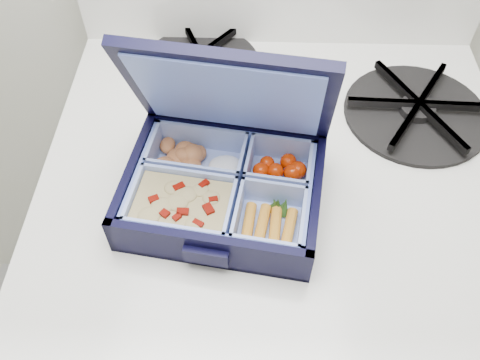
# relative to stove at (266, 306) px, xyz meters

# --- Properties ---
(stove) EXTENTS (0.62, 0.62, 0.93)m
(stove) POSITION_rel_stove_xyz_m (0.00, 0.00, 0.00)
(stove) COLOR white
(stove) RESTS_ON floor
(bento_box) EXTENTS (0.25, 0.21, 0.05)m
(bento_box) POSITION_rel_stove_xyz_m (-0.07, -0.08, 0.49)
(bento_box) COLOR black
(bento_box) RESTS_ON stove
(burner_grate) EXTENTS (0.21, 0.21, 0.03)m
(burner_grate) POSITION_rel_stove_xyz_m (0.19, 0.09, 0.48)
(burner_grate) COLOR black
(burner_grate) RESTS_ON stove
(burner_grate_rear) EXTENTS (0.20, 0.20, 0.02)m
(burner_grate_rear) POSITION_rel_stove_xyz_m (-0.12, 0.19, 0.47)
(burner_grate_rear) COLOR black
(burner_grate_rear) RESTS_ON stove
(fork) EXTENTS (0.14, 0.16, 0.01)m
(fork) POSITION_rel_stove_xyz_m (-0.02, 0.05, 0.47)
(fork) COLOR #AFB3C5
(fork) RESTS_ON stove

